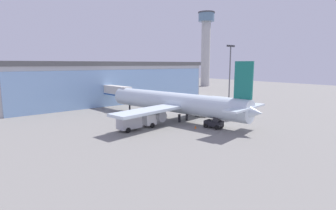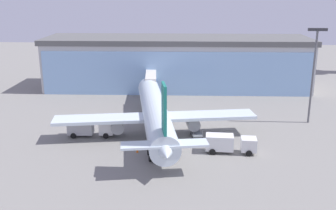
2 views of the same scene
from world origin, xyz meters
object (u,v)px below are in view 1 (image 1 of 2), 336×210
(jet_bridge, at_px, (114,91))
(baggage_cart, at_px, (202,114))
(catering_truck, at_px, (136,121))
(safety_cone_nose, at_px, (196,127))
(control_tower, at_px, (206,43))
(apron_light_mast, at_px, (230,69))
(fuel_truck, at_px, (238,111))
(airplane, at_px, (175,103))
(safety_cone_wingtip, at_px, (230,113))
(pushback_tug, at_px, (214,123))

(jet_bridge, xyz_separation_m, baggage_cart, (9.82, -22.41, -4.00))
(catering_truck, height_order, safety_cone_nose, catering_truck)
(control_tower, xyz_separation_m, baggage_cart, (-58.64, -55.08, -21.36))
(jet_bridge, xyz_separation_m, apron_light_mast, (29.83, -13.72, 5.57))
(control_tower, distance_m, fuel_truck, 84.00)
(control_tower, height_order, airplane, control_tower)
(fuel_truck, height_order, safety_cone_wingtip, fuel_truck)
(fuel_truck, relative_size, pushback_tug, 2.10)
(jet_bridge, xyz_separation_m, safety_cone_nose, (1.13, -29.25, -4.23))
(safety_cone_wingtip, bearing_deg, baggage_cart, 163.89)
(control_tower, bearing_deg, pushback_tug, -135.30)
(control_tower, bearing_deg, catering_truck, -143.75)
(airplane, distance_m, catering_truck, 10.96)
(control_tower, distance_m, safety_cone_wingtip, 79.94)
(pushback_tug, bearing_deg, jet_bridge, -4.97)
(catering_truck, xyz_separation_m, baggage_cart, (17.43, 0.70, -0.97))
(apron_light_mast, xyz_separation_m, pushback_tug, (-25.80, -17.37, -9.10))
(control_tower, distance_m, apron_light_mast, 61.50)
(jet_bridge, distance_m, fuel_truck, 31.99)
(control_tower, relative_size, baggage_cart, 12.13)
(fuel_truck, xyz_separation_m, safety_cone_nose, (-13.34, -0.88, -1.19))
(control_tower, relative_size, pushback_tug, 10.55)
(fuel_truck, xyz_separation_m, pushback_tug, (-10.44, -2.72, -0.49))
(airplane, relative_size, safety_cone_nose, 67.68)
(fuel_truck, height_order, pushback_tug, fuel_truck)
(airplane, bearing_deg, control_tower, -60.69)
(apron_light_mast, bearing_deg, jet_bridge, 155.29)
(control_tower, xyz_separation_m, safety_cone_nose, (-67.33, -61.91, -21.59))
(fuel_truck, bearing_deg, apron_light_mast, 45.77)
(jet_bridge, height_order, pushback_tug, jet_bridge)
(pushback_tug, bearing_deg, catering_truck, 43.22)
(airplane, height_order, fuel_truck, airplane)
(jet_bridge, height_order, control_tower, control_tower)
(baggage_cart, height_order, safety_cone_nose, baggage_cart)
(apron_light_mast, distance_m, catering_truck, 39.55)
(catering_truck, bearing_deg, airplane, 5.69)
(catering_truck, distance_m, fuel_truck, 22.70)
(jet_bridge, xyz_separation_m, safety_cone_wingtip, (16.85, -24.45, -4.23))
(pushback_tug, bearing_deg, safety_cone_nose, 45.21)
(apron_light_mast, distance_m, safety_cone_wingtip, 19.48)
(control_tower, xyz_separation_m, safety_cone_wingtip, (-51.61, -57.11, -21.59))
(jet_bridge, relative_size, baggage_cart, 4.18)
(apron_light_mast, bearing_deg, control_tower, 50.22)
(fuel_truck, distance_m, safety_cone_nose, 13.42)
(fuel_truck, relative_size, safety_cone_wingtip, 13.41)
(fuel_truck, height_order, safety_cone_nose, fuel_truck)
(apron_light_mast, distance_m, baggage_cart, 23.83)
(safety_cone_nose, bearing_deg, safety_cone_wingtip, 16.99)
(airplane, bearing_deg, baggage_cart, -109.34)
(safety_cone_nose, bearing_deg, catering_truck, 144.94)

